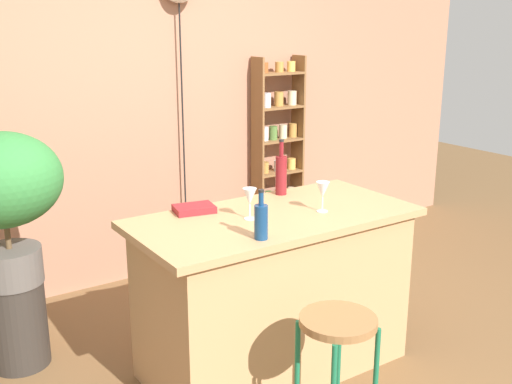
{
  "coord_description": "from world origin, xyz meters",
  "views": [
    {
      "loc": [
        -1.8,
        -2.22,
        1.9
      ],
      "look_at": [
        0.05,
        0.55,
        0.96
      ],
      "focal_mm": 43.16,
      "sensor_mm": 36.0,
      "label": 1
    }
  ],
  "objects_px": {
    "wine_glass_left": "(250,197)",
    "bottle_sauce_amber": "(281,174)",
    "spice_shelf": "(278,154)",
    "cookbook": "(194,209)",
    "bottle_wine_red": "(261,221)",
    "wine_glass_center": "(323,190)",
    "potted_plant": "(2,189)",
    "bar_stool": "(337,352)",
    "plant_stool": "(18,324)"
  },
  "relations": [
    {
      "from": "potted_plant",
      "to": "wine_glass_left",
      "type": "relative_size",
      "value": 5.11
    },
    {
      "from": "potted_plant",
      "to": "bottle_sauce_amber",
      "type": "relative_size",
      "value": 2.57
    },
    {
      "from": "bottle_wine_red",
      "to": "cookbook",
      "type": "bearing_deg",
      "value": 96.64
    },
    {
      "from": "spice_shelf",
      "to": "cookbook",
      "type": "height_order",
      "value": "spice_shelf"
    },
    {
      "from": "plant_stool",
      "to": "bottle_wine_red",
      "type": "bearing_deg",
      "value": -49.95
    },
    {
      "from": "bar_stool",
      "to": "potted_plant",
      "type": "distance_m",
      "value": 1.91
    },
    {
      "from": "potted_plant",
      "to": "wine_glass_center",
      "type": "relative_size",
      "value": 5.11
    },
    {
      "from": "spice_shelf",
      "to": "bottle_wine_red",
      "type": "relative_size",
      "value": 6.72
    },
    {
      "from": "spice_shelf",
      "to": "bottle_sauce_amber",
      "type": "distance_m",
      "value": 1.48
    },
    {
      "from": "bar_stool",
      "to": "wine_glass_left",
      "type": "xyz_separation_m",
      "value": [
        0.02,
        0.73,
        0.53
      ]
    },
    {
      "from": "bottle_wine_red",
      "to": "wine_glass_center",
      "type": "bearing_deg",
      "value": 18.3
    },
    {
      "from": "wine_glass_center",
      "to": "cookbook",
      "type": "relative_size",
      "value": 0.78
    },
    {
      "from": "bar_stool",
      "to": "spice_shelf",
      "type": "relative_size",
      "value": 0.41
    },
    {
      "from": "cookbook",
      "to": "wine_glass_left",
      "type": "bearing_deg",
      "value": -44.56
    },
    {
      "from": "potted_plant",
      "to": "cookbook",
      "type": "height_order",
      "value": "potted_plant"
    },
    {
      "from": "potted_plant",
      "to": "bottle_sauce_amber",
      "type": "xyz_separation_m",
      "value": [
        1.44,
        -0.52,
        -0.01
      ]
    },
    {
      "from": "plant_stool",
      "to": "bottle_sauce_amber",
      "type": "relative_size",
      "value": 1.53
    },
    {
      "from": "bottle_sauce_amber",
      "to": "cookbook",
      "type": "relative_size",
      "value": 1.56
    },
    {
      "from": "potted_plant",
      "to": "cookbook",
      "type": "distance_m",
      "value": 1.01
    },
    {
      "from": "bottle_wine_red",
      "to": "wine_glass_left",
      "type": "height_order",
      "value": "bottle_wine_red"
    },
    {
      "from": "plant_stool",
      "to": "potted_plant",
      "type": "height_order",
      "value": "potted_plant"
    },
    {
      "from": "spice_shelf",
      "to": "potted_plant",
      "type": "height_order",
      "value": "spice_shelf"
    },
    {
      "from": "bottle_wine_red",
      "to": "bar_stool",
      "type": "bearing_deg",
      "value": -77.97
    },
    {
      "from": "wine_glass_left",
      "to": "cookbook",
      "type": "xyz_separation_m",
      "value": [
        -0.18,
        0.27,
        -0.1
      ]
    },
    {
      "from": "bottle_wine_red",
      "to": "spice_shelf",
      "type": "bearing_deg",
      "value": 52.24
    },
    {
      "from": "plant_stool",
      "to": "wine_glass_center",
      "type": "xyz_separation_m",
      "value": [
        1.42,
        -0.91,
        0.77
      ]
    },
    {
      "from": "wine_glass_left",
      "to": "bottle_sauce_amber",
      "type": "bearing_deg",
      "value": 35.27
    },
    {
      "from": "bottle_sauce_amber",
      "to": "bottle_wine_red",
      "type": "xyz_separation_m",
      "value": [
        -0.53,
        -0.57,
        -0.03
      ]
    },
    {
      "from": "plant_stool",
      "to": "potted_plant",
      "type": "distance_m",
      "value": 0.78
    },
    {
      "from": "wine_glass_left",
      "to": "spice_shelf",
      "type": "bearing_deg",
      "value": 49.99
    },
    {
      "from": "bar_stool",
      "to": "wine_glass_left",
      "type": "height_order",
      "value": "wine_glass_left"
    },
    {
      "from": "wine_glass_left",
      "to": "cookbook",
      "type": "distance_m",
      "value": 0.34
    },
    {
      "from": "wine_glass_left",
      "to": "wine_glass_center",
      "type": "distance_m",
      "value": 0.41
    },
    {
      "from": "spice_shelf",
      "to": "plant_stool",
      "type": "bearing_deg",
      "value": -163.32
    },
    {
      "from": "bottle_wine_red",
      "to": "wine_glass_center",
      "type": "relative_size",
      "value": 1.46
    },
    {
      "from": "bar_stool",
      "to": "wine_glass_center",
      "type": "distance_m",
      "value": 0.91
    },
    {
      "from": "plant_stool",
      "to": "bottle_wine_red",
      "type": "xyz_separation_m",
      "value": [
        0.91,
        -1.08,
        0.74
      ]
    },
    {
      "from": "wine_glass_center",
      "to": "cookbook",
      "type": "height_order",
      "value": "wine_glass_center"
    },
    {
      "from": "potted_plant",
      "to": "wine_glass_center",
      "type": "xyz_separation_m",
      "value": [
        1.42,
        -0.91,
        -0.01
      ]
    },
    {
      "from": "bar_stool",
      "to": "potted_plant",
      "type": "xyz_separation_m",
      "value": [
        -1.01,
        1.53,
        0.54
      ]
    },
    {
      "from": "spice_shelf",
      "to": "potted_plant",
      "type": "xyz_separation_m",
      "value": [
        -2.28,
        -0.68,
        0.2
      ]
    },
    {
      "from": "bar_stool",
      "to": "wine_glass_left",
      "type": "relative_size",
      "value": 4.02
    },
    {
      "from": "potted_plant",
      "to": "bottle_wine_red",
      "type": "xyz_separation_m",
      "value": [
        0.91,
        -1.08,
        -0.04
      ]
    },
    {
      "from": "spice_shelf",
      "to": "bar_stool",
      "type": "bearing_deg",
      "value": -119.84
    },
    {
      "from": "cookbook",
      "to": "plant_stool",
      "type": "bearing_deg",
      "value": 158.58
    },
    {
      "from": "bar_stool",
      "to": "bottle_sauce_amber",
      "type": "bearing_deg",
      "value": 67.1
    },
    {
      "from": "spice_shelf",
      "to": "wine_glass_center",
      "type": "height_order",
      "value": "spice_shelf"
    },
    {
      "from": "spice_shelf",
      "to": "bottle_wine_red",
      "type": "xyz_separation_m",
      "value": [
        -1.37,
        -1.77,
        0.16
      ]
    },
    {
      "from": "plant_stool",
      "to": "potted_plant",
      "type": "relative_size",
      "value": 0.6
    },
    {
      "from": "bottle_sauce_amber",
      "to": "wine_glass_center",
      "type": "xyz_separation_m",
      "value": [
        -0.01,
        -0.4,
        -0.01
      ]
    }
  ]
}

